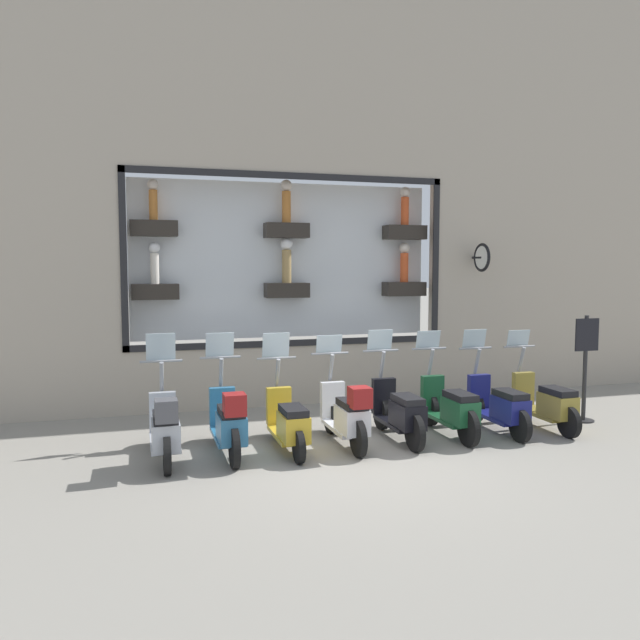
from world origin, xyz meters
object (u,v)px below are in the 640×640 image
at_px(scooter_black_3, 400,412).
at_px(scooter_silver_7, 165,428).
at_px(scooter_teal_6, 229,423).
at_px(scooter_yellow_5, 289,423).
at_px(scooter_green_2, 451,409).
at_px(scooter_olive_0, 547,403).
at_px(shop_sign_post, 585,364).
at_px(scooter_navy_1, 500,406).
at_px(scooter_white_4, 347,415).

relative_size(scooter_black_3, scooter_silver_7, 1.01).
xyz_separation_m(scooter_black_3, scooter_teal_6, (-0.06, 2.57, 0.04)).
distance_m(scooter_black_3, scooter_yellow_5, 1.72).
distance_m(scooter_green_2, scooter_black_3, 0.86).
relative_size(scooter_olive_0, scooter_green_2, 0.99).
bearing_deg(shop_sign_post, scooter_silver_7, 92.56).
bearing_deg(scooter_yellow_5, scooter_navy_1, -89.96).
height_order(scooter_black_3, shop_sign_post, shop_sign_post).
distance_m(scooter_navy_1, scooter_yellow_5, 3.43).
height_order(scooter_navy_1, scooter_white_4, scooter_navy_1).
xyz_separation_m(scooter_green_2, scooter_silver_7, (-0.06, 4.29, 0.03)).
height_order(scooter_yellow_5, shop_sign_post, shop_sign_post).
bearing_deg(scooter_silver_7, scooter_yellow_5, -88.14).
relative_size(scooter_olive_0, scooter_teal_6, 0.99).
xyz_separation_m(scooter_olive_0, scooter_silver_7, (-0.06, 6.00, 0.05)).
distance_m(scooter_navy_1, scooter_black_3, 1.72).
xyz_separation_m(scooter_olive_0, scooter_navy_1, (0.00, 0.86, 0.00)).
bearing_deg(scooter_black_3, scooter_yellow_5, 90.26).
xyz_separation_m(scooter_olive_0, shop_sign_post, (0.25, -0.93, 0.56)).
bearing_deg(shop_sign_post, scooter_black_3, 94.02).
relative_size(scooter_olive_0, scooter_navy_1, 1.00).
distance_m(scooter_navy_1, scooter_silver_7, 5.15).
bearing_deg(scooter_yellow_5, shop_sign_post, -87.21).
bearing_deg(scooter_black_3, scooter_white_4, 94.20).
distance_m(scooter_navy_1, scooter_green_2, 0.86).
height_order(scooter_olive_0, scooter_black_3, scooter_black_3).
height_order(scooter_olive_0, scooter_white_4, scooter_white_4).
xyz_separation_m(scooter_white_4, shop_sign_post, (0.31, -4.37, 0.51)).
height_order(scooter_white_4, shop_sign_post, shop_sign_post).
distance_m(scooter_navy_1, scooter_teal_6, 4.29).
bearing_deg(scooter_navy_1, scooter_olive_0, -90.12).
distance_m(scooter_white_4, scooter_teal_6, 1.72).
bearing_deg(scooter_yellow_5, scooter_teal_6, 93.33).
bearing_deg(scooter_white_4, scooter_teal_6, 89.82).
height_order(scooter_navy_1, scooter_silver_7, scooter_silver_7).
xyz_separation_m(scooter_green_2, scooter_teal_6, (-0.06, 3.43, 0.04)).
bearing_deg(scooter_green_2, scooter_teal_6, 90.95).
bearing_deg(scooter_white_4, scooter_yellow_5, 86.32).
height_order(scooter_green_2, scooter_teal_6, scooter_teal_6).
bearing_deg(scooter_green_2, shop_sign_post, -84.66).
xyz_separation_m(scooter_green_2, scooter_yellow_5, (-0.01, 2.57, -0.03)).
distance_m(scooter_yellow_5, scooter_silver_7, 1.72).
bearing_deg(scooter_yellow_5, scooter_green_2, -89.85).
bearing_deg(scooter_white_4, scooter_black_3, -85.80).
distance_m(scooter_green_2, shop_sign_post, 2.72).
bearing_deg(scooter_black_3, shop_sign_post, -85.98).
bearing_deg(scooter_navy_1, scooter_black_3, 89.83).
height_order(scooter_navy_1, scooter_black_3, scooter_black_3).
xyz_separation_m(scooter_navy_1, shop_sign_post, (0.25, -1.79, 0.56)).
distance_m(scooter_green_2, scooter_yellow_5, 2.57).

